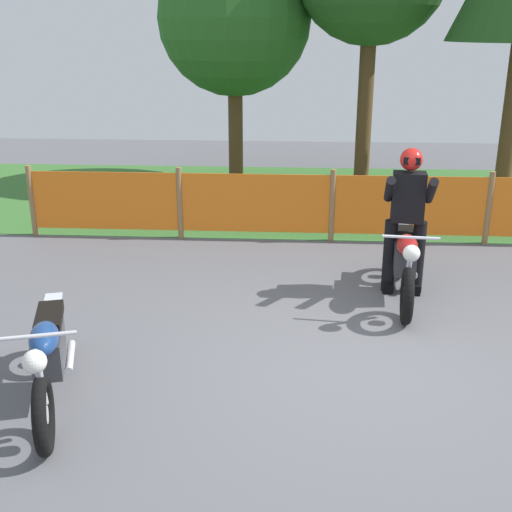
{
  "coord_description": "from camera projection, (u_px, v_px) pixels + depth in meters",
  "views": [
    {
      "loc": [
        -0.52,
        -5.44,
        2.96
      ],
      "look_at": [
        -0.88,
        0.31,
        0.9
      ],
      "focal_mm": 45.59,
      "sensor_mm": 36.0,
      "label": 1
    }
  ],
  "objects": [
    {
      "name": "tree_leftmost",
      "position": [
        234.0,
        19.0,
        11.9
      ],
      "size": [
        2.82,
        2.82,
        4.49
      ],
      "color": "brown",
      "rests_on": "ground"
    },
    {
      "name": "ground",
      "position": [
        348.0,
        360.0,
        6.08
      ],
      "size": [
        24.0,
        24.0,
        0.02
      ],
      "primitive_type": "cube",
      "color": "#5B5B60"
    },
    {
      "name": "rider_lead",
      "position": [
        407.0,
        213.0,
        7.32
      ],
      "size": [
        0.58,
        0.71,
        1.69
      ],
      "rotation": [
        0.0,
        0.0,
        -1.67
      ],
      "color": "black",
      "rests_on": "ground"
    },
    {
      "name": "motorcycle_trailing",
      "position": [
        49.0,
        356.0,
        5.23
      ],
      "size": [
        0.74,
        1.87,
        0.9
      ],
      "rotation": [
        0.0,
        0.0,
        -1.29
      ],
      "color": "black",
      "rests_on": "ground"
    },
    {
      "name": "motorcycle_lead",
      "position": [
        405.0,
        261.0,
        7.29
      ],
      "size": [
        0.58,
        1.96,
        0.93
      ],
      "rotation": [
        0.0,
        0.0,
        -1.67
      ],
      "color": "black",
      "rests_on": "ground"
    },
    {
      "name": "grass_verge",
      "position": [
        324.0,
        197.0,
        11.78
      ],
      "size": [
        24.0,
        5.05,
        0.01
      ],
      "primitive_type": "cube",
      "color": "#386B2D",
      "rests_on": "ground"
    },
    {
      "name": "barrier_fence",
      "position": [
        332.0,
        205.0,
        9.23
      ],
      "size": [
        8.82,
        0.08,
        1.05
      ],
      "color": "olive",
      "rests_on": "ground"
    }
  ]
}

